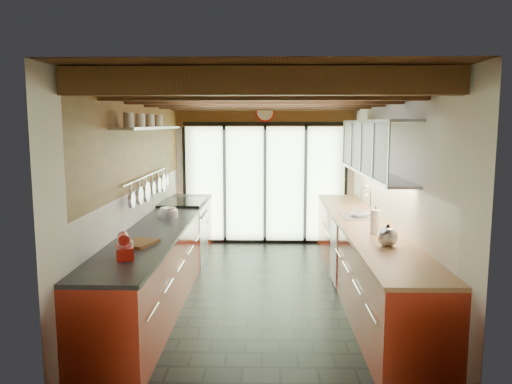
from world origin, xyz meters
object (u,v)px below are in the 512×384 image
(stand_mixer, at_px, (125,248))
(soap_bottle, at_px, (359,211))
(bowl, at_px, (360,215))
(kettle, at_px, (388,236))
(paper_towel, at_px, (376,222))

(stand_mixer, height_order, soap_bottle, stand_mixer)
(soap_bottle, distance_m, bowl, 0.07)
(stand_mixer, bearing_deg, bowl, 39.15)
(kettle, distance_m, bowl, 1.56)
(stand_mixer, bearing_deg, kettle, 11.37)
(kettle, bearing_deg, stand_mixer, -168.63)
(paper_towel, relative_size, bowl, 1.34)
(stand_mixer, xyz_separation_m, soap_bottle, (2.54, 2.11, -0.01))
(stand_mixer, xyz_separation_m, bowl, (2.54, 2.07, -0.07))
(bowl, bearing_deg, paper_towel, -90.00)
(kettle, relative_size, paper_towel, 0.88)
(kettle, height_order, soap_bottle, kettle)
(kettle, height_order, paper_towel, paper_towel)
(stand_mixer, relative_size, paper_towel, 0.94)
(paper_towel, height_order, bowl, paper_towel)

